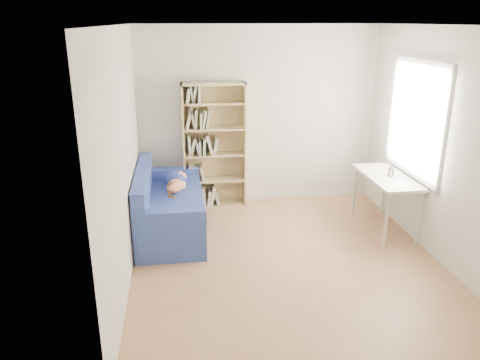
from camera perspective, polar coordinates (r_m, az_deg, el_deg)
name	(u,v)px	position (r m, az deg, el deg)	size (l,w,h in m)	color
ground	(286,261)	(5.53, 5.61, -9.75)	(4.00, 4.00, 0.00)	#936542
room_shell	(299,121)	(5.02, 7.23, 7.16)	(3.54, 4.04, 2.62)	silver
sofa	(168,208)	(6.16, -8.82, -3.45)	(0.83, 1.74, 0.86)	navy
bookshelf	(215,151)	(6.82, -3.13, 3.55)	(0.91, 0.28, 1.82)	tan
desk	(387,182)	(6.32, 17.48, -0.20)	(0.52, 1.14, 0.75)	silver
pen_cup	(391,171)	(6.29, 17.95, 1.02)	(0.08, 0.08, 0.16)	white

